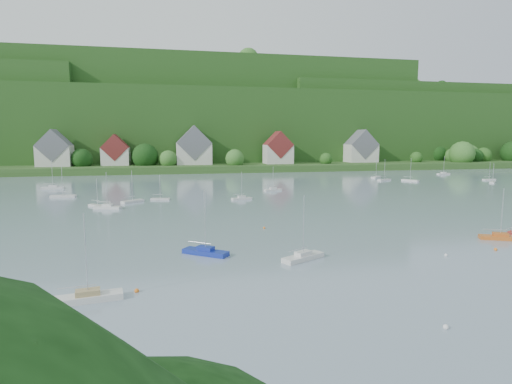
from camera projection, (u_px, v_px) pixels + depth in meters
far_shore_strip at (183, 166)px, 206.06m from camera, size 600.00×60.00×3.00m
forested_ridge at (179, 126)px, 269.98m from camera, size 620.00×181.22×69.89m
village_building_0 at (55, 151)px, 181.22m from camera, size 14.00×10.40×16.00m
village_building_1 at (116, 152)px, 188.35m from camera, size 12.00×9.36×14.00m
village_building_2 at (194, 149)px, 194.32m from camera, size 16.00×11.44×18.00m
village_building_3 at (278, 150)px, 200.63m from camera, size 13.00×10.40×15.50m
village_building_4 at (361, 149)px, 213.66m from camera, size 15.00×10.40×16.50m
near_sailboat_1 at (205, 251)px, 54.36m from camera, size 6.02×5.14×8.40m
near_sailboat_2 at (88, 297)px, 38.81m from camera, size 6.37×2.67×8.34m
near_sailboat_3 at (303, 256)px, 52.04m from camera, size 6.13×4.33×8.15m
near_sailboat_5 at (500, 237)px, 62.46m from camera, size 5.89×3.81×7.74m
near_sailboat_7 at (511, 234)px, 64.39m from camera, size 5.75×4.16×7.69m
mooring_buoy_0 at (137, 292)px, 41.16m from camera, size 0.47×0.47×0.47m
mooring_buoy_1 at (446, 329)px, 33.24m from camera, size 0.46×0.46×0.46m
mooring_buoy_2 at (496, 250)px, 56.50m from camera, size 0.44×0.44×0.44m
mooring_buoy_3 at (264, 229)px, 70.16m from camera, size 0.43×0.43×0.43m
mooring_buoy_4 at (446, 256)px, 53.73m from camera, size 0.43×0.43×0.43m
far_sailboat_cluster at (206, 186)px, 128.50m from camera, size 201.25×72.98×8.71m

